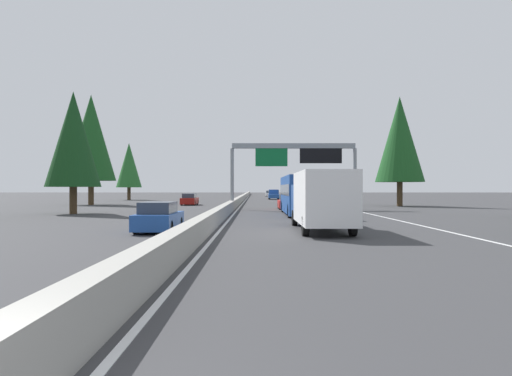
{
  "coord_description": "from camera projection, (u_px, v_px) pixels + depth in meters",
  "views": [
    {
      "loc": [
        -2.97,
        -2.07,
        2.16
      ],
      "look_at": [
        56.37,
        -2.1,
        2.16
      ],
      "focal_mm": 32.63,
      "sensor_mm": 36.0,
      "label": 1
    }
  ],
  "objects": [
    {
      "name": "oncoming_far",
      "position": [
        190.0,
        200.0,
        58.62
      ],
      "size": [
        4.4,
        1.8,
        1.47
      ],
      "rotation": [
        0.0,
        0.0,
        3.14
      ],
      "color": "maroon",
      "rests_on": "ground"
    },
    {
      "name": "shoulder_stripe_median",
      "position": [
        244.0,
        202.0,
        72.97
      ],
      "size": [
        160.0,
        0.16,
        0.01
      ],
      "primitive_type": "cube",
      "color": "silver",
      "rests_on": "ground"
    },
    {
      "name": "conifer_left_near",
      "position": [
        73.0,
        139.0,
        38.72
      ],
      "size": [
        4.5,
        4.5,
        10.23
      ],
      "color": "#4C3823",
      "rests_on": "ground"
    },
    {
      "name": "minivan_distant_b",
      "position": [
        310.0,
        198.0,
        57.26
      ],
      "size": [
        5.0,
        1.95,
        1.69
      ],
      "color": "#2D6B38",
      "rests_on": "ground"
    },
    {
      "name": "sedan_mid_center",
      "position": [
        287.0,
        202.0,
        47.2
      ],
      "size": [
        4.4,
        1.8,
        1.47
      ],
      "color": "red",
      "rests_on": "ground"
    },
    {
      "name": "conifer_left_far",
      "position": [
        129.0,
        165.0,
        83.92
      ],
      "size": [
        4.54,
        4.54,
        10.33
      ],
      "color": "#4C3823",
      "rests_on": "ground"
    },
    {
      "name": "sign_gantry_overhead",
      "position": [
        295.0,
        157.0,
        46.49
      ],
      "size": [
        0.5,
        12.68,
        6.63
      ],
      "color": "gray",
      "rests_on": "ground"
    },
    {
      "name": "box_truck_near_right",
      "position": [
        321.0,
        199.0,
        23.42
      ],
      "size": [
        8.5,
        2.4,
        2.95
      ],
      "color": "white",
      "rests_on": "ground"
    },
    {
      "name": "conifer_right_mid",
      "position": [
        400.0,
        139.0,
        55.41
      ],
      "size": [
        5.76,
        5.76,
        13.08
      ],
      "color": "#4C3823",
      "rests_on": "ground"
    },
    {
      "name": "shoulder_stripe_right",
      "position": [
        316.0,
        202.0,
        72.97
      ],
      "size": [
        160.0,
        0.16,
        0.01
      ],
      "primitive_type": "cube",
      "color": "silver",
      "rests_on": "ground"
    },
    {
      "name": "ground_plane",
      "position": [
        240.0,
        204.0,
        62.97
      ],
      "size": [
        320.0,
        320.0,
        0.0
      ],
      "primitive_type": "plane",
      "color": "#38383A"
    },
    {
      "name": "conifer_left_mid",
      "position": [
        91.0,
        138.0,
        59.47
      ],
      "size": [
        6.22,
        6.22,
        14.14
      ],
      "color": "#4C3823",
      "rests_on": "ground"
    },
    {
      "name": "oncoming_near",
      "position": [
        159.0,
        218.0,
        23.08
      ],
      "size": [
        4.4,
        1.8,
        1.47
      ],
      "rotation": [
        0.0,
        0.0,
        3.14
      ],
      "color": "#1E4793",
      "rests_on": "ground"
    },
    {
      "name": "sedan_mid_left",
      "position": [
        331.0,
        204.0,
        41.7
      ],
      "size": [
        4.4,
        1.8,
        1.47
      ],
      "color": "#1E4793",
      "rests_on": "ground"
    },
    {
      "name": "median_barrier",
      "position": [
        242.0,
        198.0,
        82.97
      ],
      "size": [
        180.0,
        0.56,
        0.9
      ],
      "primitive_type": "cube",
      "color": "#9E9B93",
      "rests_on": "ground"
    },
    {
      "name": "sedan_distant_a",
      "position": [
        269.0,
        194.0,
        119.31
      ],
      "size": [
        4.4,
        1.8,
        1.47
      ],
      "color": "white",
      "rests_on": "ground"
    },
    {
      "name": "pickup_near_center",
      "position": [
        274.0,
        195.0,
        88.31
      ],
      "size": [
        5.6,
        2.0,
        1.86
      ],
      "color": "#1E4793",
      "rests_on": "ground"
    },
    {
      "name": "bus_mid_right",
      "position": [
        300.0,
        193.0,
        37.45
      ],
      "size": [
        11.5,
        2.55,
        3.1
      ],
      "color": "#1E4793",
      "rests_on": "ground"
    }
  ]
}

